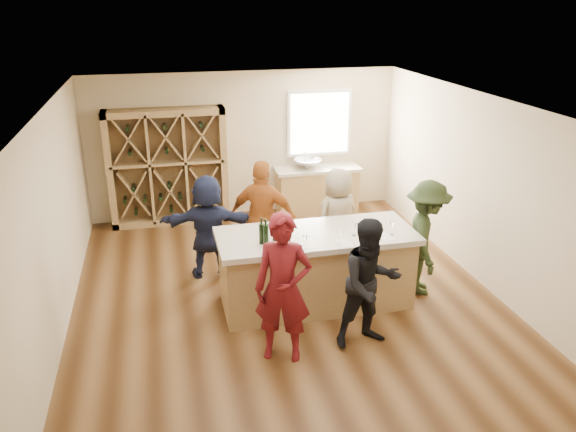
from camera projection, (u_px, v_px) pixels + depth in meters
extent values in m
cube|color=brown|center=(284.00, 297.00, 8.29)|extent=(6.00, 7.00, 0.10)
cube|color=white|center=(284.00, 100.00, 7.23)|extent=(6.00, 7.00, 0.10)
cube|color=beige|center=(244.00, 144.00, 10.98)|extent=(6.00, 0.10, 2.80)
cube|color=beige|center=(381.00, 353.00, 4.55)|extent=(6.00, 0.10, 2.80)
cube|color=beige|center=(50.00, 224.00, 7.12)|extent=(0.10, 7.00, 2.80)
cube|color=beige|center=(482.00, 189.00, 8.41)|extent=(0.10, 7.00, 2.80)
cube|color=white|center=(319.00, 123.00, 11.10)|extent=(1.30, 0.06, 1.30)
cube|color=white|center=(320.00, 123.00, 11.06)|extent=(1.18, 0.01, 1.18)
cube|color=olive|center=(168.00, 167.00, 10.52)|extent=(2.20, 0.45, 2.20)
cube|color=olive|center=(317.00, 191.00, 11.31)|extent=(1.60, 0.58, 0.86)
cube|color=#BBAF9A|center=(317.00, 169.00, 11.15)|extent=(1.70, 0.62, 0.06)
imported|color=silver|center=(308.00, 164.00, 11.06)|extent=(0.54, 0.54, 0.19)
cylinder|color=silver|center=(305.00, 158.00, 11.20)|extent=(0.02, 0.02, 0.30)
cube|color=olive|center=(316.00, 271.00, 7.86)|extent=(2.60, 1.00, 1.00)
cube|color=#BBAF9A|center=(316.00, 236.00, 7.67)|extent=(2.72, 1.12, 0.08)
cylinder|color=black|center=(262.00, 234.00, 7.28)|extent=(0.07, 0.07, 0.28)
cylinder|color=black|center=(266.00, 235.00, 7.20)|extent=(0.09, 0.09, 0.30)
cylinder|color=black|center=(275.00, 230.00, 7.38)|extent=(0.09, 0.09, 0.30)
cylinder|color=black|center=(287.00, 230.00, 7.34)|extent=(0.09, 0.09, 0.32)
cone|color=white|center=(305.00, 243.00, 7.13)|extent=(0.07, 0.07, 0.18)
cone|color=white|center=(340.00, 238.00, 7.25)|extent=(0.10, 0.10, 0.20)
cone|color=white|center=(378.00, 236.00, 7.32)|extent=(0.10, 0.10, 0.20)
cone|color=white|center=(355.00, 229.00, 7.54)|extent=(0.08, 0.08, 0.18)
cone|color=white|center=(392.00, 228.00, 7.56)|extent=(0.10, 0.10, 0.20)
cube|color=white|center=(300.00, 248.00, 7.19)|extent=(0.29, 0.36, 0.00)
cube|color=white|center=(344.00, 243.00, 7.35)|extent=(0.21, 0.27, 0.00)
cube|color=white|center=(385.00, 237.00, 7.53)|extent=(0.29, 0.34, 0.00)
imported|color=#590F14|center=(283.00, 289.00, 6.52)|extent=(0.80, 0.69, 1.85)
imported|color=black|center=(370.00, 284.00, 6.82)|extent=(0.86, 0.54, 1.67)
imported|color=#263319|center=(426.00, 238.00, 8.06)|extent=(0.87, 1.21, 1.71)
imported|color=#994C19|center=(263.00, 218.00, 8.63)|extent=(1.20, 0.94, 1.82)
imported|color=gray|center=(338.00, 218.00, 8.88)|extent=(0.93, 0.77, 1.63)
imported|color=#191E38|center=(209.00, 227.00, 8.55)|extent=(1.58, 0.77, 1.64)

